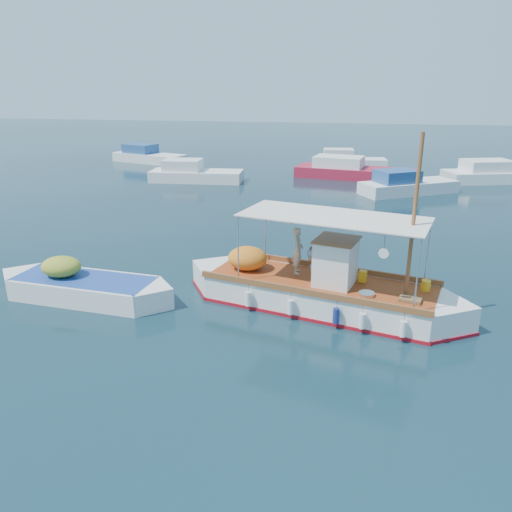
# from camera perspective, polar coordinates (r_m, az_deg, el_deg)

# --- Properties ---
(ground) EXTENTS (160.00, 160.00, 0.00)m
(ground) POSITION_cam_1_polar(r_m,az_deg,el_deg) (17.14, 4.71, -4.64)
(ground) COLOR black
(ground) RESTS_ON ground
(fishing_caique) EXTENTS (9.31, 4.24, 5.86)m
(fishing_caique) POSITION_cam_1_polar(r_m,az_deg,el_deg) (16.34, 7.08, -4.00)
(fishing_caique) COLOR white
(fishing_caique) RESTS_ON ground
(dinghy) EXTENTS (6.54, 2.27, 1.60)m
(dinghy) POSITION_cam_1_polar(r_m,az_deg,el_deg) (17.83, -19.15, -3.56)
(dinghy) COLOR white
(dinghy) RESTS_ON ground
(bg_boat_nw) EXTENTS (6.90, 2.87, 1.80)m
(bg_boat_nw) POSITION_cam_1_polar(r_m,az_deg,el_deg) (37.68, -7.13, 9.21)
(bg_boat_nw) COLOR silver
(bg_boat_nw) RESTS_ON ground
(bg_boat_n) EXTENTS (9.41, 4.36, 1.80)m
(bg_boat_n) POSITION_cam_1_polar(r_m,az_deg,el_deg) (39.45, 10.92, 9.45)
(bg_boat_n) COLOR maroon
(bg_boat_n) RESTS_ON ground
(bg_boat_ne) EXTENTS (6.70, 5.25, 1.80)m
(bg_boat_ne) POSITION_cam_1_polar(r_m,az_deg,el_deg) (34.52, 16.77, 7.64)
(bg_boat_ne) COLOR silver
(bg_boat_ne) RESTS_ON ground
(bg_boat_e) EXTENTS (8.80, 4.93, 1.80)m
(bg_boat_e) POSITION_cam_1_polar(r_m,az_deg,el_deg) (41.39, 25.99, 8.33)
(bg_boat_e) COLOR silver
(bg_boat_e) RESTS_ON ground
(bg_boat_far_w) EXTENTS (7.44, 4.47, 1.80)m
(bg_boat_far_w) POSITION_cam_1_polar(r_m,az_deg,el_deg) (47.90, -12.28, 11.02)
(bg_boat_far_w) COLOR silver
(bg_boat_far_w) RESTS_ON ground
(bg_boat_far_n) EXTENTS (6.40, 2.68, 1.80)m
(bg_boat_far_n) POSITION_cam_1_polar(r_m,az_deg,el_deg) (44.29, 10.32, 10.52)
(bg_boat_far_n) COLOR silver
(bg_boat_far_n) RESTS_ON ground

